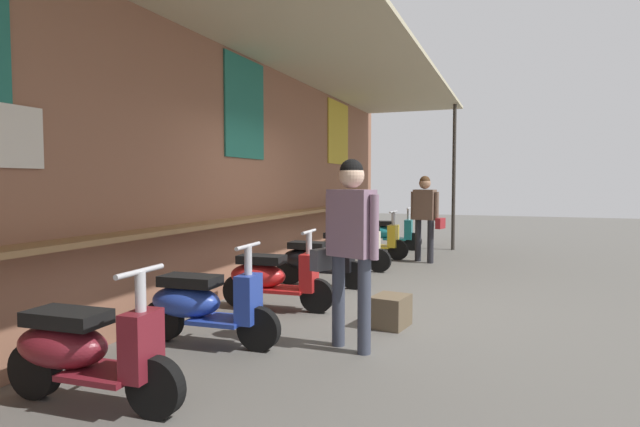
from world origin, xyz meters
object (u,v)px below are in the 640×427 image
scooter_teal (387,233)px  scooter_yellow (370,239)px  scooter_maroon (82,350)px  scooter_black (316,260)px  shopper_browsing (350,233)px  scooter_red (271,277)px  scooter_blue (202,304)px  shopper_with_handbag (425,210)px  merchandise_crate (391,311)px  scooter_cream (347,248)px

scooter_teal → scooter_yellow: bearing=-94.1°
scooter_maroon → scooter_black: size_ratio=1.00×
scooter_maroon → shopper_browsing: shopper_browsing is taller
scooter_black → scooter_red: bearing=-90.2°
scooter_blue → scooter_teal: same height
scooter_yellow → shopper_with_handbag: bearing=-1.2°
scooter_yellow → shopper_browsing: bearing=-72.2°
scooter_maroon → scooter_blue: (1.43, -0.00, 0.00)m
scooter_maroon → scooter_yellow: bearing=87.4°
scooter_maroon → scooter_black: bearing=87.4°
scooter_black → scooter_teal: bearing=89.8°
scooter_red → scooter_black: (1.48, 0.00, 0.00)m
shopper_browsing → merchandise_crate: bearing=-171.0°
scooter_black → scooter_yellow: 3.02m
scooter_teal → shopper_browsing: 7.22m
scooter_teal → shopper_with_handbag: size_ratio=0.85×
scooter_red → shopper_browsing: size_ratio=0.81×
scooter_cream → shopper_with_handbag: bearing=53.5°
scooter_red → scooter_black: 1.48m
scooter_red → scooter_teal: bearing=86.2°
scooter_yellow → scooter_teal: same height
scooter_teal → scooter_blue: bearing=-94.1°
scooter_yellow → merchandise_crate: scooter_yellow is taller
scooter_teal → shopper_with_handbag: bearing=-58.9°
scooter_blue → merchandise_crate: bearing=36.2°
shopper_with_handbag → merchandise_crate: (-4.62, -0.40, -0.84)m
scooter_red → scooter_black: bearing=86.2°
scooter_blue → scooter_black: (2.94, 0.00, 0.00)m
shopper_with_handbag → merchandise_crate: 4.71m
scooter_blue → shopper_with_handbag: (5.85, -1.12, 0.62)m
scooter_red → scooter_teal: 5.97m
scooter_blue → shopper_with_handbag: size_ratio=0.85×
scooter_maroon → scooter_blue: size_ratio=1.00×
scooter_black → shopper_with_handbag: 3.18m
scooter_yellow → scooter_teal: (1.47, 0.00, 0.00)m
shopper_with_handbag → scooter_yellow: bearing=99.0°
shopper_browsing → shopper_with_handbag: bearing=-156.8°
shopper_browsing → merchandise_crate: size_ratio=4.12×
scooter_maroon → shopper_browsing: (1.79, -1.33, 0.68)m
scooter_blue → scooter_yellow: same height
scooter_red → shopper_with_handbag: bearing=71.9°
scooter_cream → merchandise_crate: 3.57m
merchandise_crate → scooter_red: bearing=81.5°
scooter_teal → shopper_browsing: bearing=-83.4°
scooter_yellow → scooter_teal: size_ratio=1.00×
scooter_black → scooter_cream: 1.51m
scooter_blue → scooter_yellow: bearing=87.1°
scooter_maroon → scooter_black: 4.37m
scooter_red → scooter_cream: same height
scooter_black → merchandise_crate: size_ratio=3.33×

